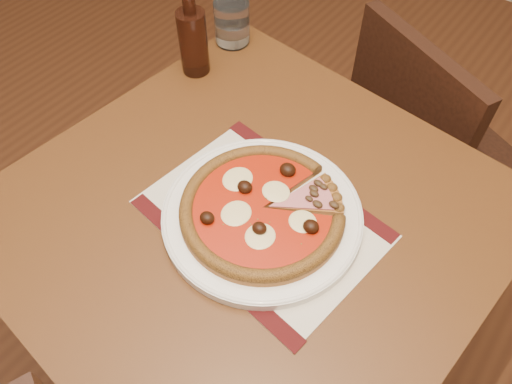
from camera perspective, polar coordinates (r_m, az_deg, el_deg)
table at (r=0.96m, az=-0.73°, el=-5.54°), size 0.87×0.87×0.75m
chair_far at (r=1.43m, az=18.24°, el=5.12°), size 0.51×0.51×0.82m
placemat at (r=0.86m, az=0.71°, el=-3.06°), size 0.42×0.32×0.00m
plate at (r=0.85m, az=0.71°, el=-2.68°), size 0.34×0.34×0.02m
pizza at (r=0.84m, az=0.71°, el=-1.92°), size 0.28×0.28×0.04m
ham_slice at (r=0.86m, az=6.68°, el=-0.98°), size 0.11×0.12×0.02m
water_glass at (r=1.19m, az=-2.77°, el=18.78°), size 0.09×0.09×0.10m
bottle at (r=1.10m, az=-7.22°, el=16.94°), size 0.06×0.06×0.20m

